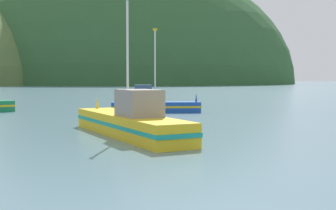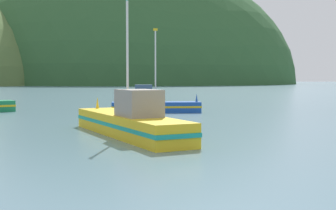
# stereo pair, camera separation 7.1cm
# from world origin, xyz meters

# --- Properties ---
(hill_far_center) EXTENTS (150.43, 120.34, 107.89)m
(hill_far_center) POSITION_xyz_m (-0.55, 218.72, 0.00)
(hill_far_center) COLOR #2D562D
(hill_far_center) RESTS_ON ground
(hill_far_right) EXTENTS (80.22, 64.18, 78.87)m
(hill_far_right) POSITION_xyz_m (25.60, 215.85, 0.00)
(hill_far_right) COLOR #2D562D
(hill_far_right) RESTS_ON ground
(fishing_boat_blue) EXTENTS (7.59, 1.71, 7.11)m
(fishing_boat_blue) POSITION_xyz_m (0.75, 45.69, 0.67)
(fishing_boat_blue) COLOR #19479E
(fishing_boat_blue) RESTS_ON ground
(fishing_boat_yellow) EXTENTS (6.07, 11.33, 7.12)m
(fishing_boat_yellow) POSITION_xyz_m (-1.47, 30.03, 0.74)
(fishing_boat_yellow) COLOR gold
(fishing_boat_yellow) RESTS_ON ground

